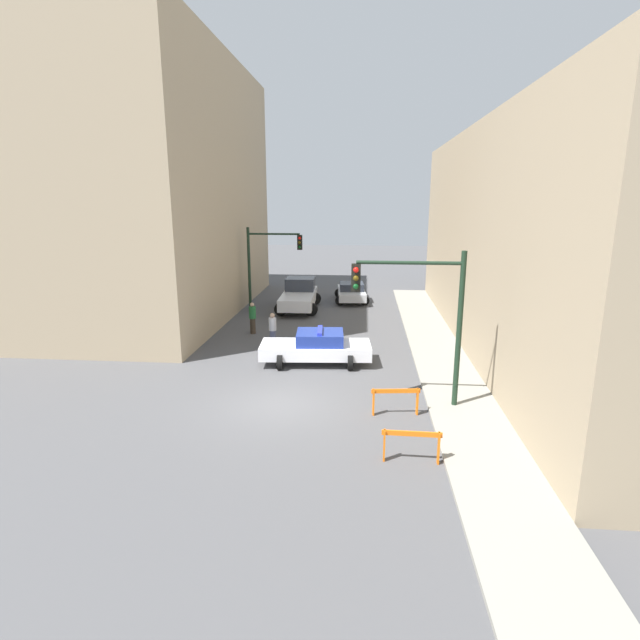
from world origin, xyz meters
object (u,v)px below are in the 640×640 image
Objects in this scene: pedestrian_corner at (253,318)px; police_car at (317,347)px; traffic_light_near at (424,306)px; traffic_light_far at (266,257)px; pedestrian_crossing at (273,329)px; parked_car_near at (351,292)px; barrier_front at (412,441)px; barrier_mid at (396,397)px; white_truck at (299,295)px.

police_car is at bearing -74.21° from pedestrian_corner.
pedestrian_corner is (-7.74, 8.83, -2.67)m from traffic_light_near.
pedestrian_corner is at bearing -86.94° from traffic_light_far.
traffic_light_near is 3.13× the size of pedestrian_crossing.
traffic_light_far is at bearing 68.89° from pedestrian_corner.
barrier_front is (2.21, -21.47, -0.06)m from parked_car_near.
barrier_mid is (-0.86, -0.73, -2.91)m from traffic_light_near.
pedestrian_corner is 1.04× the size of barrier_mid.
traffic_light_far is 16.94m from barrier_mid.
pedestrian_corner is at bearing -106.63° from white_truck.
police_car is 2.90× the size of pedestrian_crossing.
white_truck is at bearing -144.33° from parked_car_near.
traffic_light_near is 0.95× the size of white_truck.
parked_car_near is 2.66× the size of pedestrian_corner.
traffic_light_far is at bearing 18.07° from police_car.
pedestrian_crossing is at bearing 118.78° from barrier_front.
traffic_light_far is 3.13× the size of pedestrian_crossing.
white_truck is at bearing 17.78° from traffic_light_far.
white_truck is 4.27m from parked_car_near.
barrier_front is (5.64, -10.27, -0.24)m from pedestrian_crossing.
pedestrian_crossing is at bearing -92.69° from white_truck.
barrier_mid is (-0.25, 3.02, 0.00)m from barrier_front.
parked_car_near is (3.27, 2.74, -0.23)m from white_truck.
traffic_light_far is at bearing -151.49° from parked_car_near.
pedestrian_crossing is 1.00× the size of pedestrian_corner.
traffic_light_near is 4.79m from barrier_front.
police_car is at bearing 121.43° from barrier_mid.
barrier_front is at bearing -99.22° from traffic_light_near.
traffic_light_far is 6.78m from parked_car_near.
police_car reaches higher than barrier_mid.
white_truck is 1.23× the size of parked_car_near.
pedestrian_corner is (-1.49, 2.32, 0.00)m from pedestrian_crossing.
pedestrian_crossing is 1.04× the size of barrier_mid.
pedestrian_crossing reaches higher than barrier_mid.
police_car is at bearing -80.17° from white_truck.
pedestrian_corner is at bearing 35.85° from police_car.
traffic_light_far is 3.26× the size of barrier_mid.
parked_car_near is 21.58m from barrier_front.
pedestrian_corner is at bearing -123.29° from parked_car_near.
pedestrian_crossing is at bearing -111.35° from parked_car_near.
traffic_light_near is at bearing 40.52° from barrier_mid.
traffic_light_far is at bearing 112.29° from barrier_front.
white_truck is 8.46m from pedestrian_crossing.
pedestrian_crossing is 1.04× the size of barrier_front.
traffic_light_far reaches higher than pedestrian_crossing.
police_car is 3.02× the size of barrier_mid.
pedestrian_corner reaches higher than barrier_front.
barrier_front is at bearing 33.30° from pedestrian_crossing.
white_truck is (-6.08, 14.98, -2.62)m from traffic_light_near.
parked_car_near is (1.11, 13.43, -0.05)m from police_car.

